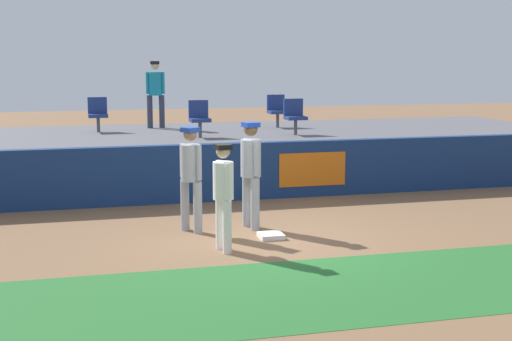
% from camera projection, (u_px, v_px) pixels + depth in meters
% --- Properties ---
extents(ground_plane, '(60.00, 60.00, 0.00)m').
position_uv_depth(ground_plane, '(260.00, 239.00, 12.12)').
color(ground_plane, brown).
extents(grass_foreground_strip, '(18.00, 2.80, 0.01)m').
position_uv_depth(grass_foreground_strip, '(315.00, 290.00, 9.46)').
color(grass_foreground_strip, '#26662B').
rests_on(grass_foreground_strip, ground_plane).
extents(first_base, '(0.40, 0.40, 0.08)m').
position_uv_depth(first_base, '(271.00, 236.00, 12.17)').
color(first_base, white).
rests_on(first_base, ground_plane).
extents(player_fielder_home, '(0.37, 0.55, 1.69)m').
position_uv_depth(player_fielder_home, '(223.00, 190.00, 11.23)').
color(player_fielder_home, white).
rests_on(player_fielder_home, ground_plane).
extents(player_runner_visitor, '(0.48, 0.48, 1.83)m').
position_uv_depth(player_runner_visitor, '(191.00, 172.00, 12.46)').
color(player_runner_visitor, '#9EA3AD').
rests_on(player_runner_visitor, ground_plane).
extents(player_coach_visitor, '(0.43, 0.52, 1.89)m').
position_uv_depth(player_coach_visitor, '(251.00, 167.00, 12.72)').
color(player_coach_visitor, '#9EA3AD').
rests_on(player_coach_visitor, ground_plane).
extents(field_wall, '(18.00, 0.26, 1.22)m').
position_uv_depth(field_wall, '(220.00, 172.00, 15.23)').
color(field_wall, navy).
rests_on(field_wall, ground_plane).
extents(bleacher_platform, '(18.00, 4.80, 1.20)m').
position_uv_depth(bleacher_platform, '(198.00, 156.00, 17.69)').
color(bleacher_platform, '#59595E').
rests_on(bleacher_platform, ground_plane).
extents(seat_front_center, '(0.45, 0.44, 0.84)m').
position_uv_depth(seat_front_center, '(199.00, 117.00, 16.40)').
color(seat_front_center, '#4C4C51').
rests_on(seat_front_center, bleacher_platform).
extents(seat_front_right, '(0.47, 0.44, 0.84)m').
position_uv_depth(seat_front_right, '(295.00, 115.00, 16.97)').
color(seat_front_right, '#4C4C51').
rests_on(seat_front_right, bleacher_platform).
extents(seat_back_right, '(0.46, 0.44, 0.84)m').
position_uv_depth(seat_back_right, '(277.00, 109.00, 18.71)').
color(seat_back_right, '#4C4C51').
rests_on(seat_back_right, bleacher_platform).
extents(seat_back_left, '(0.46, 0.44, 0.84)m').
position_uv_depth(seat_back_left, '(98.00, 113.00, 17.58)').
color(seat_back_left, '#4C4C51').
rests_on(seat_back_left, bleacher_platform).
extents(spectator_hooded, '(0.48, 0.36, 1.70)m').
position_uv_depth(spectator_hooded, '(155.00, 89.00, 18.43)').
color(spectator_hooded, '#33384C').
rests_on(spectator_hooded, bleacher_platform).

